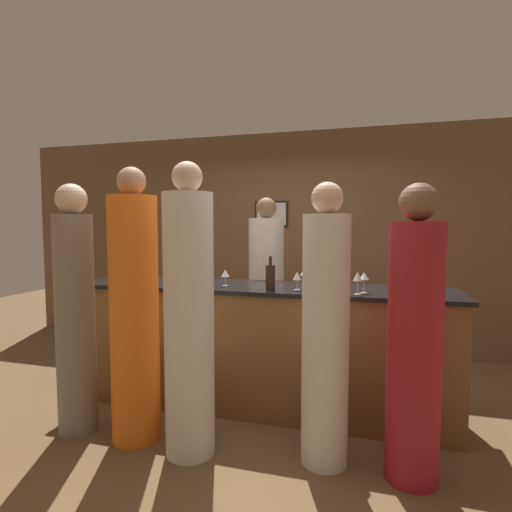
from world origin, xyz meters
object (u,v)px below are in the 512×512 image
at_px(guest_0, 189,320).
at_px(guest_1, 325,333).
at_px(bartender, 266,294).
at_px(wine_bottle_1, 332,278).
at_px(guest_4, 134,314).
at_px(guest_3, 75,315).
at_px(wine_bottle_0, 270,277).
at_px(guest_2, 414,343).

distance_m(guest_0, guest_1, 0.93).
xyz_separation_m(bartender, guest_1, (0.77, -1.44, 0.01)).
relative_size(guest_0, wine_bottle_1, 6.70).
height_order(bartender, guest_4, guest_4).
xyz_separation_m(guest_1, guest_3, (-1.88, -0.10, 0.03)).
xyz_separation_m(bartender, guest_0, (-0.15, -1.58, 0.07)).
height_order(bartender, wine_bottle_0, bartender).
distance_m(guest_1, guest_4, 1.39).
bearing_deg(wine_bottle_1, guest_3, -164.06).
bearing_deg(bartender, guest_4, 67.87).
bearing_deg(guest_1, wine_bottle_0, 134.45).
distance_m(guest_2, guest_4, 1.93).
distance_m(bartender, guest_4, 1.64).
bearing_deg(bartender, guest_0, 84.67).
bearing_deg(guest_0, guest_4, 171.98).
height_order(guest_0, guest_1, guest_0).
bearing_deg(guest_2, wine_bottle_0, 152.44).
relative_size(wine_bottle_0, wine_bottle_1, 0.91).
relative_size(guest_0, wine_bottle_0, 7.40).
bearing_deg(guest_2, guest_4, -178.98).
bearing_deg(wine_bottle_1, guest_0, -147.97).
bearing_deg(guest_4, bartender, 67.87).
relative_size(guest_4, wine_bottle_0, 7.37).
bearing_deg(guest_3, bartender, 54.22).
relative_size(bartender, wine_bottle_0, 6.92).
bearing_deg(guest_0, bartender, 84.67).
distance_m(guest_3, wine_bottle_0, 1.53).
xyz_separation_m(guest_0, guest_4, (-0.47, 0.07, -0.01)).
xyz_separation_m(wine_bottle_0, wine_bottle_1, (0.50, -0.07, 0.02)).
relative_size(guest_1, wine_bottle_1, 6.21).
bearing_deg(guest_3, guest_1, 3.05).
distance_m(bartender, wine_bottle_0, 1.02).
bearing_deg(guest_1, guest_3, -176.95).
relative_size(guest_2, wine_bottle_1, 6.13).
xyz_separation_m(bartender, guest_3, (-1.11, -1.54, 0.04)).
bearing_deg(wine_bottle_1, bartender, 127.60).
distance_m(bartender, guest_0, 1.59).
relative_size(guest_2, guest_4, 0.92).
distance_m(guest_1, wine_bottle_1, 0.54).
xyz_separation_m(bartender, guest_2, (1.31, -1.48, -0.01)).
bearing_deg(wine_bottle_1, wine_bottle_0, 172.21).
relative_size(guest_1, guest_3, 0.98).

